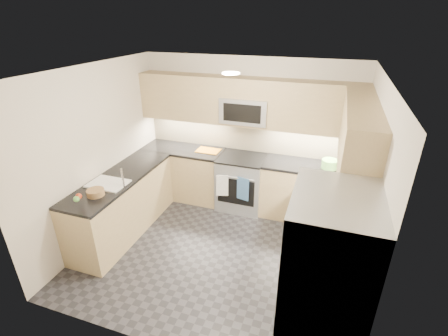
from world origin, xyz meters
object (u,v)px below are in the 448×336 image
microwave (245,110)px  refrigerator (323,284)px  utensil_bowl (330,164)px  cutting_board (208,151)px  gas_range (241,183)px  fruit_basket (96,193)px

microwave → refrigerator: size_ratio=0.42×
microwave → utensil_bowl: 1.55m
refrigerator → cutting_board: bearing=129.9°
gas_range → refrigerator: (1.45, -2.43, 0.45)m
gas_range → utensil_bowl: (1.39, 0.01, 0.55)m
refrigerator → fruit_basket: size_ratio=8.05×
utensil_bowl → refrigerator: bearing=-88.5°
utensil_bowl → microwave: bearing=175.4°
microwave → utensil_bowl: bearing=-4.6°
gas_range → utensil_bowl: utensil_bowl is taller
microwave → utensil_bowl: size_ratio=3.15×
utensil_bowl → cutting_board: utensil_bowl is taller
microwave → refrigerator: (1.45, -2.55, -0.80)m
gas_range → fruit_basket: (-1.46, -1.83, 0.53)m
gas_range → refrigerator: bearing=-59.1°
microwave → fruit_basket: (-1.46, -1.96, -0.72)m
gas_range → microwave: 1.25m
cutting_board → microwave: bearing=6.0°
utensil_bowl → cutting_board: 2.01m
gas_range → utensil_bowl: 1.49m
cutting_board → utensil_bowl: bearing=-1.3°
refrigerator → utensil_bowl: 2.44m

